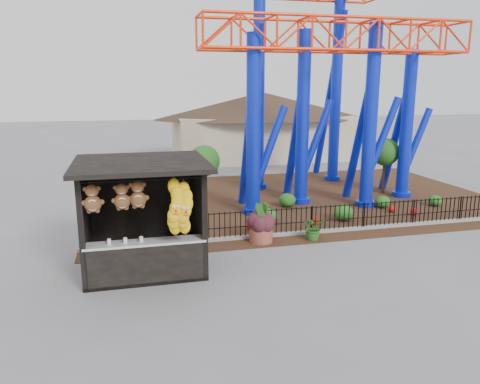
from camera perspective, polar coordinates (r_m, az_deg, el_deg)
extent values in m
plane|color=slate|center=(13.08, 2.24, -9.98)|extent=(120.00, 120.00, 0.00)
cube|color=#331E11|center=(21.52, 6.59, -0.81)|extent=(18.00, 12.00, 0.02)
cube|color=gray|center=(17.08, 12.44, -4.50)|extent=(18.00, 0.18, 0.12)
cube|color=black|center=(13.73, -11.47, -8.88)|extent=(3.20, 2.60, 0.10)
cube|color=black|center=(14.46, -11.95, -1.73)|extent=(3.20, 0.12, 3.00)
cube|color=black|center=(13.31, -18.39, -3.40)|extent=(0.12, 2.60, 3.00)
cube|color=black|center=(13.40, -5.15, -2.67)|extent=(0.12, 2.60, 3.00)
cube|color=black|center=(12.68, -12.02, 3.44)|extent=(3.50, 3.40, 0.12)
cube|color=black|center=(12.14, -18.76, -4.99)|extent=(0.14, 0.14, 3.00)
cube|color=black|center=(12.23, -4.31, -4.18)|extent=(0.14, 0.14, 3.00)
cube|color=black|center=(12.57, -11.34, -8.51)|extent=(3.00, 0.50, 1.10)
cube|color=silver|center=(12.38, -11.46, -6.05)|extent=(3.10, 0.55, 0.06)
cylinder|color=black|center=(11.54, -11.75, 1.46)|extent=(2.90, 0.04, 0.04)
cylinder|color=#0B20C5|center=(18.30, 1.65, 7.95)|extent=(0.56, 0.56, 7.00)
cylinder|color=#0B20C5|center=(18.89, 1.59, -2.32)|extent=(0.84, 0.84, 0.24)
cylinder|color=#0B20C5|center=(20.21, 7.66, 8.74)|extent=(0.56, 0.56, 7.30)
cylinder|color=#0B20C5|center=(20.76, 7.37, -1.02)|extent=(0.84, 0.84, 0.24)
cylinder|color=#0B20C5|center=(20.19, 15.63, 8.67)|extent=(0.56, 0.56, 7.50)
cylinder|color=#0B20C5|center=(20.75, 15.02, -1.37)|extent=(0.84, 0.84, 0.24)
cylinder|color=#0B20C5|center=(22.55, 19.66, 7.64)|extent=(0.56, 0.56, 6.60)
cylinder|color=#0B20C5|center=(23.02, 19.06, -0.25)|extent=(0.84, 0.84, 0.24)
cylinder|color=#0B20C5|center=(22.97, 2.30, 12.09)|extent=(0.56, 0.56, 9.50)
cylinder|color=#0B20C5|center=(23.50, 2.20, 0.72)|extent=(0.84, 0.84, 0.24)
cylinder|color=#0B20C5|center=(25.50, 11.69, 13.05)|extent=(0.56, 0.56, 10.50)
cylinder|color=#0B20C5|center=(25.98, 11.17, 1.67)|extent=(0.84, 0.84, 0.24)
cylinder|color=#0B20C5|center=(19.25, 0.92, 5.58)|extent=(0.36, 2.21, 5.85)
cylinder|color=#0B20C5|center=(18.90, 3.44, 4.89)|extent=(1.62, 0.32, 3.73)
cylinder|color=#0B20C5|center=(21.13, 6.69, 6.46)|extent=(0.36, 2.29, 6.10)
cylinder|color=#0B20C5|center=(20.86, 9.07, 5.80)|extent=(1.67, 0.32, 3.88)
cylinder|color=#0B20C5|center=(21.06, 14.28, 6.34)|extent=(0.36, 2.34, 6.26)
cylinder|color=#0B20C5|center=(20.90, 16.72, 5.62)|extent=(1.71, 0.32, 3.99)
cylinder|color=#0B20C5|center=(23.38, 18.30, 5.87)|extent=(0.36, 2.10, 5.53)
cylinder|color=#0B20C5|center=(23.28, 20.52, 5.27)|extent=(1.54, 0.32, 3.52)
cylinder|color=brown|center=(15.52, 2.56, -5.10)|extent=(1.02, 1.02, 0.58)
ellipsoid|color=#38161E|center=(15.34, 2.58, -2.94)|extent=(0.70, 0.70, 0.64)
imported|color=#1F4D16|center=(15.86, 8.95, -4.33)|extent=(0.80, 0.71, 0.85)
ellipsoid|color=#205218|center=(17.54, 3.47, -2.94)|extent=(0.70, 0.70, 0.56)
ellipsoid|color=#205218|center=(18.33, 12.51, -2.47)|extent=(0.75, 0.75, 0.60)
ellipsoid|color=#205218|center=(20.64, 16.97, -1.14)|extent=(0.63, 0.63, 0.51)
ellipsoid|color=#205218|center=(19.98, 5.78, -0.98)|extent=(0.72, 0.72, 0.58)
ellipsoid|color=#205218|center=(21.69, 22.69, -0.98)|extent=(0.58, 0.58, 0.47)
sphere|color=#AE0F0B|center=(16.71, 1.28, -4.24)|extent=(0.28, 0.28, 0.28)
sphere|color=#AE0F0B|center=(17.63, 9.20, -3.49)|extent=(0.28, 0.28, 0.28)
sphere|color=#AE0F0B|center=(20.04, 18.05, -1.97)|extent=(0.28, 0.28, 0.28)
sphere|color=#AE0F0B|center=(19.87, 20.42, -2.27)|extent=(0.28, 0.28, 0.28)
cube|color=#BFAD8C|center=(33.12, 2.68, 6.71)|extent=(12.00, 6.00, 3.00)
cone|color=#332319|center=(32.95, 2.73, 10.86)|extent=(15.00, 15.00, 1.80)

